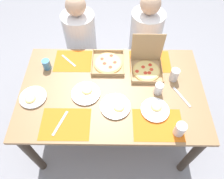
% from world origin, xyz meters
% --- Properties ---
extents(ground_plane, '(6.00, 6.00, 0.00)m').
position_xyz_m(ground_plane, '(0.00, 0.00, 0.00)').
color(ground_plane, gray).
extents(dining_table, '(1.49, 0.92, 0.78)m').
position_xyz_m(dining_table, '(0.00, 0.00, 0.66)').
color(dining_table, '#3F3328').
rests_on(dining_table, ground_plane).
extents(placemat_near_left, '(0.36, 0.26, 0.00)m').
position_xyz_m(placemat_near_left, '(-0.33, -0.31, 0.78)').
color(placemat_near_left, orange).
rests_on(placemat_near_left, dining_table).
extents(placemat_near_right, '(0.36, 0.26, 0.00)m').
position_xyz_m(placemat_near_right, '(0.33, -0.31, 0.78)').
color(placemat_near_right, orange).
rests_on(placemat_near_right, dining_table).
extents(placemat_far_left, '(0.36, 0.26, 0.00)m').
position_xyz_m(placemat_far_left, '(-0.33, 0.31, 0.78)').
color(placemat_far_left, orange).
rests_on(placemat_far_left, dining_table).
extents(placemat_far_right, '(0.36, 0.26, 0.00)m').
position_xyz_m(placemat_far_right, '(0.33, 0.31, 0.78)').
color(placemat_far_right, orange).
rests_on(placemat_far_right, dining_table).
extents(pizza_box_corner_right, '(0.28, 0.28, 0.04)m').
position_xyz_m(pizza_box_corner_right, '(-0.04, 0.28, 0.79)').
color(pizza_box_corner_right, tan).
rests_on(pizza_box_corner_right, dining_table).
extents(pizza_box_center, '(0.27, 0.27, 0.30)m').
position_xyz_m(pizza_box_center, '(0.29, 0.22, 0.82)').
color(pizza_box_center, tan).
rests_on(pizza_box_center, dining_table).
extents(plate_far_left, '(0.23, 0.23, 0.03)m').
position_xyz_m(plate_far_left, '(0.03, -0.16, 0.79)').
color(plate_far_left, white).
rests_on(plate_far_left, dining_table).
extents(plate_near_left, '(0.22, 0.22, 0.03)m').
position_xyz_m(plate_near_left, '(0.33, -0.19, 0.79)').
color(plate_near_left, white).
rests_on(plate_near_left, dining_table).
extents(plate_far_right, '(0.23, 0.23, 0.03)m').
position_xyz_m(plate_far_right, '(-0.21, -0.04, 0.79)').
color(plate_far_right, white).
rests_on(plate_far_right, dining_table).
extents(plate_near_right, '(0.21, 0.21, 0.03)m').
position_xyz_m(plate_near_right, '(-0.62, -0.09, 0.79)').
color(plate_near_right, white).
rests_on(plate_near_right, dining_table).
extents(cup_spare, '(0.07, 0.07, 0.10)m').
position_xyz_m(cup_spare, '(0.37, -0.02, 0.82)').
color(cup_spare, silver).
rests_on(cup_spare, dining_table).
extents(cup_red, '(0.07, 0.07, 0.11)m').
position_xyz_m(cup_red, '(0.51, 0.11, 0.83)').
color(cup_red, silver).
rests_on(cup_red, dining_table).
extents(cup_clear_left, '(0.08, 0.08, 0.11)m').
position_xyz_m(cup_clear_left, '(0.47, -0.37, 0.83)').
color(cup_clear_left, silver).
rests_on(cup_clear_left, dining_table).
extents(cup_dark, '(0.07, 0.07, 0.09)m').
position_xyz_m(cup_dark, '(-0.56, 0.23, 0.82)').
color(cup_dark, teal).
rests_on(cup_dark, dining_table).
extents(knife_by_near_right, '(0.09, 0.20, 0.00)m').
position_xyz_m(knife_by_near_right, '(-0.37, -0.30, 0.78)').
color(knife_by_near_right, '#B7B7BC').
rests_on(knife_by_near_right, dining_table).
extents(fork_by_far_left, '(0.15, 0.14, 0.00)m').
position_xyz_m(fork_by_far_left, '(-0.39, 0.31, 0.78)').
color(fork_by_far_left, '#B7B7BC').
rests_on(fork_by_far_left, dining_table).
extents(knife_by_far_right, '(0.12, 0.19, 0.00)m').
position_xyz_m(knife_by_far_right, '(0.55, -0.07, 0.78)').
color(knife_by_far_right, '#B7B7BC').
rests_on(knife_by_far_right, dining_table).
extents(diner_left_seat, '(0.32, 0.32, 1.15)m').
position_xyz_m(diner_left_seat, '(-0.33, 0.72, 0.52)').
color(diner_left_seat, white).
rests_on(diner_left_seat, ground_plane).
extents(diner_right_seat, '(0.32, 0.32, 1.18)m').
position_xyz_m(diner_right_seat, '(0.33, 0.72, 0.53)').
color(diner_right_seat, white).
rests_on(diner_right_seat, ground_plane).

